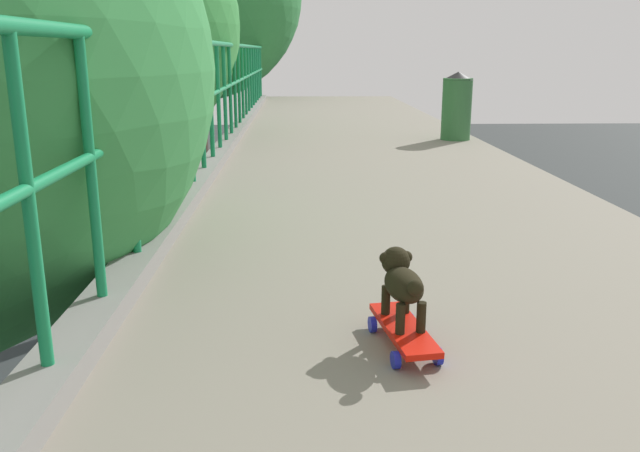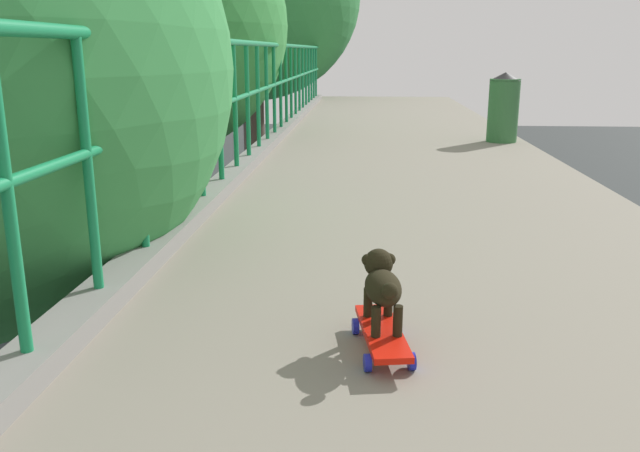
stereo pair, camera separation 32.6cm
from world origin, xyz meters
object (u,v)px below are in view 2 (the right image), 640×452
at_px(toy_skateboard, 382,334).
at_px(litter_bin, 503,107).
at_px(small_dog, 382,283).
at_px(city_bus, 111,188).

bearing_deg(toy_skateboard, litter_bin, 75.01).
bearing_deg(litter_bin, small_dog, -105.16).
bearing_deg(litter_bin, city_bus, 128.71).
xyz_separation_m(city_bus, litter_bin, (10.37, -12.94, 3.85)).
height_order(toy_skateboard, litter_bin, litter_bin).
bearing_deg(toy_skateboard, city_bus, 114.65).
bearing_deg(toy_skateboard, small_dog, 93.73).
bearing_deg(small_dog, city_bus, 114.71).
bearing_deg(city_bus, small_dog, -65.29).
distance_m(toy_skateboard, small_dog, 0.19).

